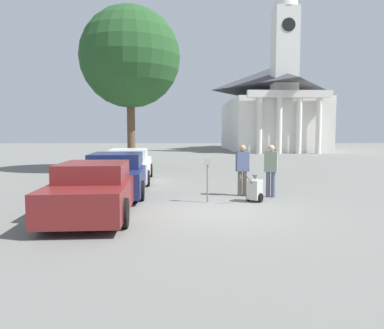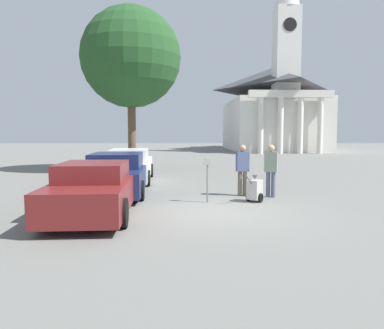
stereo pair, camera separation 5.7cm
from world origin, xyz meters
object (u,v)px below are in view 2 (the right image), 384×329
(parked_car_navy, at_px, (118,174))
(parked_car_white, at_px, (130,166))
(person_worker, at_px, (242,167))
(church, at_px, (272,105))
(parking_meter, at_px, (207,171))
(person_supervisor, at_px, (271,167))
(parked_car_maroon, at_px, (95,190))
(equipment_cart, at_px, (255,189))

(parked_car_navy, bearing_deg, parked_car_white, 87.73)
(parked_car_white, distance_m, person_worker, 5.76)
(parked_car_white, height_order, person_worker, person_worker)
(parked_car_white, height_order, church, church)
(parked_car_white, bearing_deg, parking_meter, -60.50)
(parked_car_navy, relative_size, person_supervisor, 3.02)
(parked_car_navy, bearing_deg, parked_car_maroon, -92.27)
(church, bearing_deg, parked_car_white, -114.68)
(person_worker, bearing_deg, church, -112.71)
(parked_car_maroon, xyz_separation_m, person_worker, (4.34, 2.77, 0.33))
(equipment_cart, relative_size, church, 0.05)
(parked_car_navy, relative_size, church, 0.24)
(parking_meter, height_order, person_worker, person_worker)
(person_worker, relative_size, church, 0.08)
(person_worker, xyz_separation_m, church, (8.59, 31.92, 4.28))
(parked_car_white, bearing_deg, parked_car_navy, -92.27)
(parked_car_navy, height_order, person_supervisor, person_supervisor)
(parking_meter, bearing_deg, person_supervisor, 22.20)
(parked_car_white, relative_size, equipment_cart, 5.04)
(equipment_cart, bearing_deg, parking_meter, -140.28)
(person_worker, bearing_deg, parked_car_maroon, 24.94)
(parking_meter, height_order, person_supervisor, person_supervisor)
(person_supervisor, bearing_deg, parked_car_white, -15.99)
(person_worker, relative_size, person_supervisor, 0.99)
(parked_car_navy, bearing_deg, person_supervisor, -13.17)
(person_supervisor, distance_m, church, 33.40)
(church, bearing_deg, parked_car_maroon, -110.45)
(parked_car_maroon, distance_m, person_worker, 5.16)
(equipment_cart, distance_m, church, 34.42)
(parked_car_navy, relative_size, parked_car_white, 1.05)
(parked_car_maroon, bearing_deg, equipment_cart, 17.91)
(parked_car_navy, distance_m, person_worker, 4.41)
(parked_car_white, bearing_deg, church, 63.05)
(parked_car_maroon, relative_size, person_worker, 2.82)
(parked_car_maroon, height_order, church, church)
(parked_car_white, distance_m, church, 31.32)
(parked_car_white, bearing_deg, equipment_cart, -49.25)
(equipment_cart, xyz_separation_m, church, (8.39, 33.02, 4.88))
(equipment_cart, bearing_deg, parked_car_navy, -165.24)
(parked_car_white, xyz_separation_m, person_worker, (4.34, -3.77, 0.32))
(equipment_cart, bearing_deg, church, 112.23)
(parked_car_navy, xyz_separation_m, parking_meter, (3.07, -1.89, 0.29))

